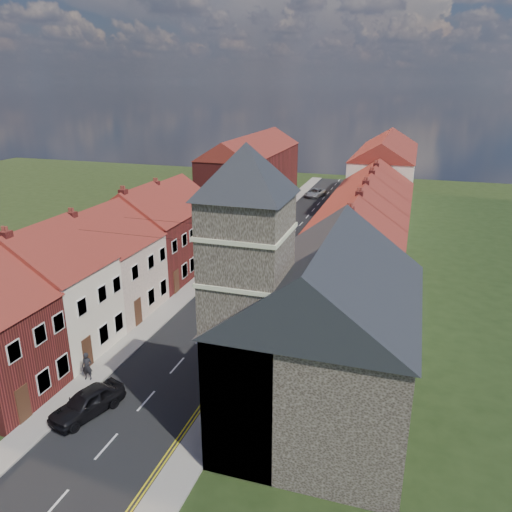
% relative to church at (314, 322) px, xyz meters
% --- Properties ---
extents(ground, '(160.00, 160.00, 0.00)m').
position_rel_church_xyz_m(ground, '(-9.36, -3.32, -5.88)').
color(ground, '#2C3E1A').
rests_on(ground, ground).
extents(road, '(7.00, 90.00, 0.02)m').
position_rel_church_xyz_m(road, '(-9.36, 26.68, -5.87)').
color(road, black).
rests_on(road, ground).
extents(pavement_left, '(1.80, 90.00, 0.12)m').
position_rel_church_xyz_m(pavement_left, '(-13.76, 26.68, -5.82)').
color(pavement_left, '#A29C94').
rests_on(pavement_left, ground).
extents(pavement_right, '(1.80, 90.00, 0.12)m').
position_rel_church_xyz_m(pavement_right, '(-4.96, 26.68, -5.82)').
color(pavement_right, '#A29C94').
rests_on(pavement_right, ground).
extents(church, '(11.25, 14.25, 15.20)m').
position_rel_church_xyz_m(church, '(0.00, 0.00, 0.00)').
color(church, '#2C241E').
rests_on(church, ground).
extents(cottage_r_tudor, '(8.30, 5.20, 9.00)m').
position_rel_church_xyz_m(cottage_r_tudor, '(-0.09, 9.37, -1.41)').
color(cottage_r_tudor, white).
rests_on(cottage_r_tudor, ground).
extents(cottage_r_white_near, '(8.30, 6.00, 9.00)m').
position_rel_church_xyz_m(cottage_r_white_near, '(-0.06, 14.77, -1.40)').
color(cottage_r_white_near, white).
rests_on(cottage_r_white_near, ground).
extents(cottage_r_cream_mid, '(8.30, 5.20, 9.00)m').
position_rel_church_xyz_m(cottage_r_cream_mid, '(-0.06, 20.17, -1.40)').
color(cottage_r_cream_mid, '#FCDCC7').
rests_on(cottage_r_cream_mid, ground).
extents(cottage_r_pink, '(8.30, 6.00, 9.00)m').
position_rel_church_xyz_m(cottage_r_pink, '(-0.06, 25.57, -1.40)').
color(cottage_r_pink, '#FCDCC7').
rests_on(cottage_r_pink, ground).
extents(cottage_r_white_far, '(8.30, 5.20, 9.00)m').
position_rel_church_xyz_m(cottage_r_white_far, '(-0.06, 30.97, -1.40)').
color(cottage_r_white_far, '#FCDCC7').
rests_on(cottage_r_white_far, ground).
extents(cottage_r_cream_far, '(8.30, 6.00, 9.00)m').
position_rel_church_xyz_m(cottage_r_cream_far, '(-0.06, 36.37, -1.40)').
color(cottage_r_cream_far, white).
rests_on(cottage_r_cream_far, ground).
extents(cottage_l_cream, '(8.30, 6.30, 9.10)m').
position_rel_church_xyz_m(cottage_l_cream, '(-18.66, 2.22, -1.35)').
color(cottage_l_cream, white).
rests_on(cottage_l_cream, ground).
extents(cottage_l_white, '(8.30, 6.90, 8.80)m').
position_rel_church_xyz_m(cottage_l_white, '(-18.66, 8.62, -1.51)').
color(cottage_l_white, '#FCDCC7').
rests_on(cottage_l_white, ground).
extents(cottage_l_brick_mid, '(8.30, 5.70, 9.10)m').
position_rel_church_xyz_m(cottage_l_brick_mid, '(-18.66, 14.72, -1.35)').
color(cottage_l_brick_mid, maroon).
rests_on(cottage_l_brick_mid, ground).
extents(cottage_l_pink, '(8.30, 6.30, 8.80)m').
position_rel_church_xyz_m(cottage_l_pink, '(-18.66, 20.52, -1.51)').
color(cottage_l_pink, '#FCDCC7').
rests_on(cottage_l_pink, ground).
extents(block_right_far, '(8.30, 24.20, 10.50)m').
position_rel_church_xyz_m(block_right_far, '(-0.06, 51.68, -0.58)').
color(block_right_far, white).
rests_on(block_right_far, ground).
extents(block_left_far, '(8.30, 24.20, 10.50)m').
position_rel_church_xyz_m(block_left_far, '(-18.66, 46.68, -0.58)').
color(block_left_far, maroon).
rests_on(block_left_far, ground).
extents(lamppost, '(0.88, 0.15, 6.00)m').
position_rel_church_xyz_m(lamppost, '(-13.17, 16.68, -2.34)').
color(lamppost, black).
rests_on(lamppost, pavement_left).
extents(car_near, '(3.02, 4.66, 1.48)m').
position_rel_church_xyz_m(car_near, '(-11.84, -3.33, -5.14)').
color(car_near, black).
rests_on(car_near, ground).
extents(car_mid, '(2.44, 4.31, 1.34)m').
position_rel_church_xyz_m(car_mid, '(-12.56, 16.33, -5.21)').
color(car_mid, '#95999C').
rests_on(car_mid, ground).
extents(car_far, '(3.35, 5.18, 1.39)m').
position_rel_church_xyz_m(car_far, '(-10.95, 30.68, -5.18)').
color(car_far, navy).
rests_on(car_far, ground).
extents(car_distant, '(3.18, 5.13, 1.32)m').
position_rel_church_xyz_m(car_distant, '(-10.86, 55.33, -5.21)').
color(car_distant, '#989A9F').
rests_on(car_distant, ground).
extents(pedestrian_left, '(0.73, 0.56, 1.78)m').
position_rel_church_xyz_m(pedestrian_left, '(-13.79, -0.54, -4.87)').
color(pedestrian_left, black).
rests_on(pedestrian_left, pavement_left).
extents(pedestrian_right, '(0.85, 0.72, 1.53)m').
position_rel_church_xyz_m(pedestrian_right, '(-4.76, 6.44, -4.99)').
color(pedestrian_right, '#2A2422').
rests_on(pedestrian_right, pavement_right).
extents(pedestrian_right_b, '(1.03, 0.87, 1.89)m').
position_rel_church_xyz_m(pedestrian_right_b, '(-4.26, 14.90, -4.81)').
color(pedestrian_right_b, '#282320').
rests_on(pedestrian_right_b, pavement_right).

